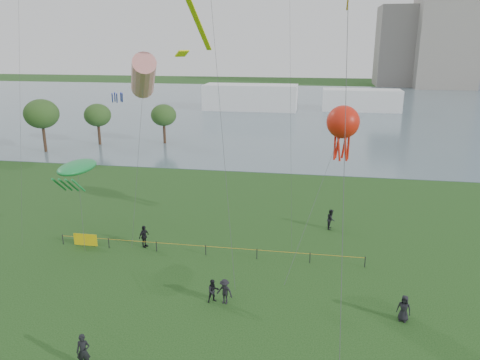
# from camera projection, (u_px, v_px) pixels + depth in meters

# --- Properties ---
(lake) EXTENTS (400.00, 120.00, 0.08)m
(lake) POSITION_uv_depth(u_px,v_px,m) (302.00, 108.00, 115.19)
(lake) COLOR slate
(lake) RESTS_ON ground_plane
(building_mid) EXTENTS (20.00, 20.00, 38.00)m
(building_mid) POSITION_uv_depth(u_px,v_px,m) (446.00, 31.00, 160.86)
(building_mid) COLOR gray
(building_mid) RESTS_ON ground_plane
(building_low) EXTENTS (16.00, 18.00, 28.00)m
(building_low) POSITION_uv_depth(u_px,v_px,m) (400.00, 46.00, 170.23)
(building_low) COLOR slate
(building_low) RESTS_ON ground_plane
(pavilion_left) EXTENTS (22.00, 8.00, 6.00)m
(pavilion_left) POSITION_uv_depth(u_px,v_px,m) (251.00, 97.00, 111.56)
(pavilion_left) COLOR white
(pavilion_left) RESTS_ON ground_plane
(pavilion_right) EXTENTS (18.00, 7.00, 5.00)m
(pavilion_right) POSITION_uv_depth(u_px,v_px,m) (361.00, 100.00, 110.33)
(pavilion_right) COLOR white
(pavilion_right) RESTS_ON ground_plane
(trees) EXTENTS (29.98, 15.23, 7.97)m
(trees) POSITION_uv_depth(u_px,v_px,m) (52.00, 114.00, 70.14)
(trees) COLOR #362418
(trees) RESTS_ON ground_plane
(fence) EXTENTS (24.07, 0.07, 1.05)m
(fence) POSITION_uv_depth(u_px,v_px,m) (131.00, 243.00, 37.15)
(fence) COLOR black
(fence) RESTS_ON ground_plane
(spectator_a) EXTENTS (0.94, 0.88, 1.55)m
(spectator_a) POSITION_uv_depth(u_px,v_px,m) (213.00, 291.00, 29.61)
(spectator_a) COLOR black
(spectator_a) RESTS_ON ground_plane
(spectator_b) EXTENTS (1.21, 0.90, 1.67)m
(spectator_b) POSITION_uv_depth(u_px,v_px,m) (225.00, 291.00, 29.42)
(spectator_b) COLOR black
(spectator_b) RESTS_ON ground_plane
(spectator_c) EXTENTS (0.80, 1.16, 1.82)m
(spectator_c) POSITION_uv_depth(u_px,v_px,m) (144.00, 236.00, 37.52)
(spectator_c) COLOR black
(spectator_c) RESTS_ON ground_plane
(spectator_d) EXTENTS (0.94, 0.78, 1.65)m
(spectator_d) POSITION_uv_depth(u_px,v_px,m) (404.00, 308.00, 27.58)
(spectator_d) COLOR black
(spectator_d) RESTS_ON ground_plane
(spectator_f) EXTENTS (0.78, 0.61, 1.90)m
(spectator_f) POSITION_uv_depth(u_px,v_px,m) (83.00, 351.00, 23.56)
(spectator_f) COLOR black
(spectator_f) RESTS_ON ground_plane
(spectator_g) EXTENTS (0.77, 0.94, 1.80)m
(spectator_g) POSITION_uv_depth(u_px,v_px,m) (331.00, 219.00, 41.15)
(spectator_g) COLOR black
(spectator_g) RESTS_ON ground_plane
(kite_windsock) EXTENTS (4.30, 6.31, 15.21)m
(kite_windsock) POSITION_uv_depth(u_px,v_px,m) (143.00, 76.00, 37.34)
(kite_windsock) COLOR #3F3F42
(kite_creature) EXTENTS (2.51, 4.75, 6.70)m
(kite_creature) POSITION_uv_depth(u_px,v_px,m) (77.00, 168.00, 37.44)
(kite_creature) COLOR #3F3F42
(kite_octopus) EXTENTS (4.82, 8.06, 11.41)m
(kite_octopus) POSITION_uv_depth(u_px,v_px,m) (343.00, 123.00, 34.82)
(kite_octopus) COLOR #3F3F42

